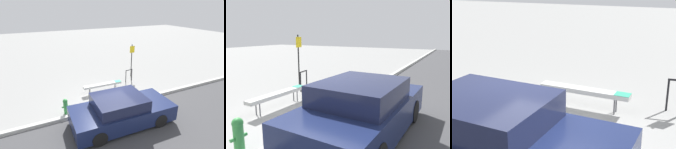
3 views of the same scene
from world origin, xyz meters
The scene contains 7 objects.
ground_plane centered at (0.00, 0.00, 0.00)m, with size 60.00×60.00×0.00m, color gray.
curb centered at (0.00, 0.00, 0.07)m, with size 60.00×0.20×0.13m.
bench centered at (0.34, 1.77, 0.44)m, with size 2.31×0.35×0.51m.
bike_rack centered at (2.49, 2.44, 0.50)m, with size 0.55×0.13×0.83m.
sign_post centered at (3.11, 3.18, 1.38)m, with size 0.36×0.08×2.30m.
fire_hydrant centered at (-2.10, 0.44, 0.41)m, with size 0.36×0.22×0.77m.
parked_car_near centered at (-0.09, -1.33, 0.62)m, with size 4.37×2.00×1.32m.
Camera 1 is at (-3.14, -6.84, 4.77)m, focal length 28.00 mm.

